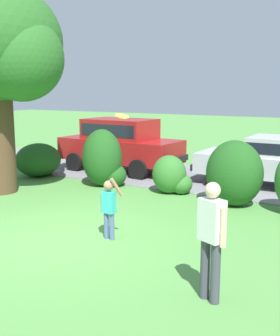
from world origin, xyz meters
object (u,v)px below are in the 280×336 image
Objects in this scene: parked_suv at (120,142)px; parked_sedan at (271,160)px; frisbee at (122,116)px; adult_onlooker at (211,235)px; child_thrower at (109,205)px.

parked_sedan is at bearing 1.46° from parked_suv.
frisbee is (3.91, -5.94, 1.39)m from parked_suv.
frisbee reaches higher than parked_suv.
frisbee is 3.41m from adult_onlooker.
frisbee reaches higher than adult_onlooker.
adult_onlooker is (2.68, -1.38, 0.27)m from child_thrower.
parked_sedan is 3.42× the size of child_thrower.
adult_onlooker is (6.46, -7.63, -0.09)m from parked_suv.
parked_suv is at bearing 123.33° from frisbee.
adult_onlooker is at bearing -49.75° from parked_suv.
adult_onlooker reaches higher than parked_sedan.
parked_suv is 10.00m from adult_onlooker.
parked_suv reaches higher than child_thrower.
parked_sedan is 15.69× the size of frisbee.
adult_onlooker is (2.56, -1.69, -1.49)m from frisbee.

